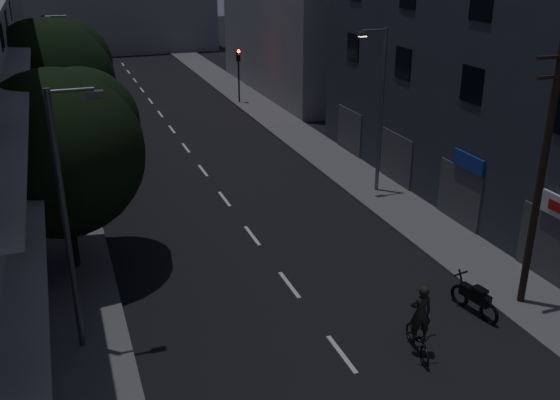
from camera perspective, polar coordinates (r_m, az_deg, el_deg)
ground at (r=35.52m, az=-7.25°, el=2.94°), size 160.00×160.00×0.00m
sidewalk_left at (r=34.74m, az=-19.36°, el=1.52°), size 3.00×90.00×0.15m
sidewalk_right at (r=37.75m, az=3.91°, el=4.36°), size 3.00×90.00×0.15m
lane_markings at (r=41.35m, az=-9.26°, el=5.61°), size 0.15×60.50×0.01m
building_right at (r=29.69m, az=21.12°, el=8.86°), size 6.19×28.00×11.00m
building_far_right at (r=53.62m, az=1.05°, el=16.71°), size 6.00×20.00×13.00m
building_far_end at (r=78.40m, az=-15.40°, el=16.59°), size 24.00×8.00×10.00m
tree_near at (r=23.88m, az=-19.46°, el=4.62°), size 6.15×6.15×7.59m
tree_mid at (r=34.55m, az=-20.26°, el=10.32°), size 6.68×6.68×8.22m
tree_far at (r=43.80m, az=-20.37°, el=10.99°), size 5.12×5.12×6.33m
traffic_signal_far_right at (r=49.61m, az=-3.81°, el=12.26°), size 0.28×0.37×4.10m
traffic_signal_far_left at (r=48.34m, az=-19.44°, el=10.82°), size 0.28×0.37×4.10m
street_lamp_left_near at (r=18.66m, az=-18.79°, el=-1.06°), size 1.51×0.25×8.00m
street_lamp_right at (r=30.63m, az=9.08°, el=8.71°), size 1.51×0.25×8.00m
street_lamp_left_far at (r=38.03m, az=-19.96°, el=10.28°), size 1.51×0.25×8.00m
utility_pole at (r=21.64m, az=22.82°, el=2.30°), size 1.80×0.24×9.00m
motorcycle at (r=22.31m, az=17.36°, el=-8.63°), size 0.67×2.11×1.36m
cyclist at (r=19.72m, az=12.57°, el=-11.60°), size 1.00×1.96×2.37m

